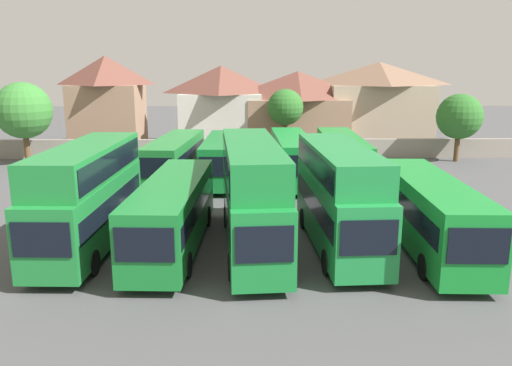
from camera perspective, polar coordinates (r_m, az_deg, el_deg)
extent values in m
plane|color=#4C4C4F|center=(42.06, -0.33, 1.17)|extent=(140.00, 140.00, 0.00)
cube|color=gray|center=(48.55, -0.42, 3.85)|extent=(56.00, 0.50, 1.80)
cube|color=#1F8337|center=(25.54, -18.18, -2.98)|extent=(2.90, 10.36, 3.06)
cube|color=black|center=(20.86, -22.83, -5.86)|extent=(2.24, 0.16, 1.38)
cube|color=black|center=(25.44, -18.24, -2.18)|extent=(2.91, 9.54, 0.96)
cube|color=#1F8337|center=(25.26, -18.36, 2.23)|extent=(2.83, 9.84, 1.56)
cube|color=black|center=(25.26, -18.36, 2.23)|extent=(2.91, 9.33, 1.09)
cylinder|color=black|center=(22.72, -17.73, -8.48)|extent=(0.34, 1.11, 1.10)
cylinder|color=black|center=(23.57, -23.19, -8.15)|extent=(0.34, 1.11, 1.10)
cylinder|color=black|center=(28.48, -13.69, -3.86)|extent=(0.34, 1.11, 1.10)
cylinder|color=black|center=(29.17, -18.16, -3.75)|extent=(0.34, 1.11, 1.10)
cube|color=#197D30|center=(24.69, -9.20, -3.14)|extent=(3.03, 11.36, 2.96)
cube|color=black|center=(19.33, -12.33, -6.77)|extent=(2.23, 0.18, 1.33)
cube|color=black|center=(24.59, -9.23, -2.34)|extent=(3.03, 10.46, 0.93)
cylinder|color=black|center=(21.66, -7.73, -9.04)|extent=(0.35, 1.11, 1.10)
cylinder|color=black|center=(22.15, -13.76, -8.80)|extent=(0.35, 1.11, 1.10)
cylinder|color=black|center=(28.18, -5.47, -3.72)|extent=(0.35, 1.11, 1.10)
cylinder|color=black|center=(28.56, -10.13, -3.64)|extent=(0.35, 1.11, 1.10)
cube|color=#1A8036|center=(24.25, -0.42, -3.09)|extent=(3.23, 11.62, 3.11)
cube|color=black|center=(18.68, 0.97, -6.87)|extent=(2.15, 0.23, 1.40)
cube|color=black|center=(24.15, -0.42, -2.24)|extent=(3.20, 10.70, 0.98)
cube|color=#1A8036|center=(23.98, -0.48, 2.57)|extent=(3.14, 11.04, 1.65)
cube|color=black|center=(23.98, -0.48, 2.57)|extent=(3.19, 10.47, 1.16)
cylinder|color=black|center=(21.47, 3.37, -9.14)|extent=(0.38, 1.12, 1.10)
cylinder|color=black|center=(21.28, -2.70, -9.34)|extent=(0.38, 1.12, 1.10)
cylinder|color=black|center=(28.13, 1.30, -3.69)|extent=(0.38, 1.12, 1.10)
cylinder|color=black|center=(27.99, -3.28, -3.80)|extent=(0.38, 1.12, 1.10)
cube|color=#1D883E|center=(24.65, 9.22, -2.99)|extent=(2.98, 10.27, 3.11)
cube|color=black|center=(19.83, 12.50, -5.99)|extent=(2.20, 0.18, 1.40)
cube|color=black|center=(24.55, 9.25, -2.16)|extent=(2.99, 9.46, 0.98)
cube|color=#1D883E|center=(24.37, 9.28, 2.33)|extent=(2.91, 9.76, 1.45)
cube|color=black|center=(24.37, 9.28, 2.33)|extent=(2.98, 9.25, 1.02)
cylinder|color=black|center=(22.50, 13.76, -8.45)|extent=(0.35, 1.11, 1.10)
cylinder|color=black|center=(21.94, 7.94, -8.75)|extent=(0.35, 1.11, 1.10)
cylinder|color=black|center=(28.23, 10.00, -3.83)|extent=(0.35, 1.11, 1.10)
cylinder|color=black|center=(27.78, 5.37, -3.96)|extent=(0.35, 1.11, 1.10)
cube|color=#178A2F|center=(25.48, 18.80, -3.07)|extent=(3.00, 11.39, 3.05)
cube|color=black|center=(20.29, 23.56, -6.46)|extent=(2.24, 0.17, 1.37)
cube|color=black|center=(25.38, 18.86, -2.27)|extent=(3.00, 10.49, 0.96)
cylinder|color=black|center=(23.17, 23.90, -8.58)|extent=(0.34, 1.11, 1.10)
cylinder|color=black|center=(22.39, 18.29, -8.85)|extent=(0.34, 1.11, 1.10)
cylinder|color=black|center=(29.39, 18.80, -3.67)|extent=(0.34, 1.11, 1.10)
cylinder|color=black|center=(28.78, 14.34, -3.72)|extent=(0.34, 1.11, 1.10)
cube|color=#218133|center=(38.72, -9.01, 2.75)|extent=(3.47, 11.21, 2.97)
cube|color=black|center=(33.38, -11.15, 1.65)|extent=(2.22, 0.27, 1.34)
cube|color=black|center=(38.66, -9.03, 3.27)|extent=(3.43, 10.34, 0.94)
cylinder|color=black|center=(35.46, -8.34, -0.30)|extent=(0.39, 1.12, 1.10)
cylinder|color=black|center=(36.03, -11.95, -0.24)|extent=(0.39, 1.12, 1.10)
cylinder|color=black|center=(42.02, -6.37, 1.84)|extent=(0.39, 1.12, 1.10)
cylinder|color=black|center=(42.50, -9.45, 1.87)|extent=(0.39, 1.12, 1.10)
cube|color=#177E33|center=(38.47, -3.77, 2.79)|extent=(2.80, 10.25, 2.93)
cube|color=black|center=(33.40, -4.47, 1.82)|extent=(2.19, 0.15, 1.32)
cube|color=black|center=(38.41, -3.78, 3.30)|extent=(2.81, 9.44, 0.92)
cylinder|color=black|center=(35.56, -2.31, -0.14)|extent=(0.33, 1.11, 1.10)
cylinder|color=black|center=(35.76, -5.96, -0.12)|extent=(0.33, 1.11, 1.10)
cylinder|color=black|center=(41.73, -1.84, 1.84)|extent=(0.33, 1.11, 1.10)
cylinder|color=black|center=(41.89, -4.96, 1.84)|extent=(0.33, 1.11, 1.10)
cube|color=#178D36|center=(38.56, 4.04, 2.95)|extent=(2.67, 11.02, 3.11)
cube|color=black|center=(33.12, 5.06, 1.92)|extent=(2.15, 0.12, 1.40)
cube|color=black|center=(38.50, 4.05, 3.50)|extent=(2.69, 10.15, 0.98)
cylinder|color=black|center=(35.68, 6.38, -0.17)|extent=(0.32, 1.11, 1.10)
cylinder|color=black|center=(35.41, 2.78, -0.20)|extent=(0.32, 1.11, 1.10)
cylinder|color=black|center=(42.27, 5.04, 1.94)|extent=(0.32, 1.11, 1.10)
cylinder|color=black|center=(42.05, 2.00, 1.92)|extent=(0.32, 1.11, 1.10)
cube|color=#1A8A32|center=(38.98, 9.56, 2.89)|extent=(2.94, 11.76, 3.09)
cube|color=black|center=(33.23, 11.09, 1.73)|extent=(2.29, 0.15, 1.39)
cube|color=black|center=(38.91, 9.58, 3.42)|extent=(2.95, 10.82, 0.97)
cylinder|color=black|center=(35.96, 12.22, -0.28)|extent=(0.33, 1.11, 1.10)
cylinder|color=black|center=(35.56, 8.44, -0.27)|extent=(0.33, 1.11, 1.10)
cylinder|color=black|center=(42.93, 10.35, 1.95)|extent=(0.33, 1.11, 1.10)
cylinder|color=black|center=(42.59, 7.18, 1.97)|extent=(0.33, 1.11, 1.10)
cube|color=#9E7A60|center=(56.71, -16.13, 7.13)|extent=(7.00, 6.14, 6.63)
pyramid|color=brown|center=(56.46, -16.44, 11.96)|extent=(7.35, 6.45, 2.96)
cube|color=silver|center=(55.65, -3.86, 7.03)|extent=(8.45, 7.26, 5.72)
pyramid|color=brown|center=(55.37, -3.93, 11.45)|extent=(8.87, 7.63, 2.86)
cube|color=#9E7A60|center=(55.24, 4.58, 6.69)|extent=(10.54, 6.28, 5.16)
pyramid|color=brown|center=(54.95, 4.66, 10.84)|extent=(11.06, 6.59, 2.84)
cube|color=tan|center=(57.88, 13.34, 7.36)|extent=(10.82, 6.93, 6.54)
pyramid|color=brown|center=(57.64, 13.58, 11.79)|extent=(11.36, 7.27, 2.43)
cylinder|color=brown|center=(51.04, 3.25, 5.17)|extent=(0.41, 0.41, 3.36)
sphere|color=#2D6B28|center=(50.73, 3.30, 8.43)|extent=(3.54, 3.54, 3.54)
cylinder|color=brown|center=(49.49, -24.16, 3.63)|extent=(0.50, 0.50, 3.08)
sphere|color=#387F33|center=(49.13, -24.51, 7.37)|extent=(4.89, 4.89, 4.89)
cylinder|color=brown|center=(50.28, 21.47, 3.77)|extent=(0.45, 0.45, 2.67)
sphere|color=#2D6B28|center=(49.95, 21.73, 6.90)|extent=(4.09, 4.09, 4.09)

